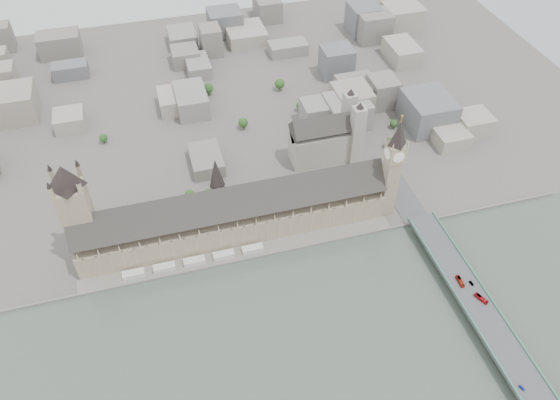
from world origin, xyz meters
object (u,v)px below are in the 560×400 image
object	(u,v)px
victoria_tower	(76,210)
red_bus_north	(460,281)
palace_of_westminster	(233,214)
westminster_bridge	(460,283)
car_blue	(522,388)
westminster_abbey	(327,138)
elizabeth_tower	(393,163)
red_bus_south	(481,298)
car_silver	(471,283)
car_approach	(393,166)

from	to	relation	value
victoria_tower	red_bus_north	bearing A→B (deg)	-22.50
victoria_tower	palace_of_westminster	bearing A→B (deg)	-2.96
palace_of_westminster	westminster_bridge	xyz separation A→B (m)	(162.00, -107.20, -17.58)
westminster_bridge	car_blue	distance (m)	94.25
victoria_tower	westminster_abbey	bearing A→B (deg)	16.50
elizabeth_tower	red_bus_south	xyz separation A→B (m)	(27.99, -117.55, -46.20)
westminster_abbey	car_blue	bearing A→B (deg)	-80.93
westminster_bridge	car_blue	bearing A→B (deg)	-94.25
palace_of_westminster	elizabeth_tower	xyz separation A→B (m)	(138.00, -11.70, 35.38)
car_blue	car_silver	xyz separation A→B (m)	(11.70, 87.33, -0.02)
red_bus_south	red_bus_north	bearing A→B (deg)	87.27
car_approach	elizabeth_tower	bearing A→B (deg)	-100.85
victoria_tower	car_approach	bearing A→B (deg)	5.22
victoria_tower	red_bus_south	bearing A→B (deg)	-25.20
car_silver	red_bus_north	bearing A→B (deg)	147.69
victoria_tower	car_approach	distance (m)	291.78
westminster_bridge	red_bus_south	xyz separation A→B (m)	(3.99, -22.05, 6.76)
red_bus_north	red_bus_south	size ratio (longest dim) A/B	0.96
westminster_abbey	westminster_bridge	bearing A→B (deg)	-74.36
westminster_bridge	car_blue	xyz separation A→B (m)	(-6.97, -93.80, 5.91)
victoria_tower	red_bus_south	xyz separation A→B (m)	(287.99, -135.55, -43.32)
red_bus_south	victoria_tower	bearing A→B (deg)	131.38
westminster_bridge	red_bus_north	size ratio (longest dim) A/B	28.65
elizabeth_tower	car_blue	bearing A→B (deg)	-84.86
red_bus_north	red_bus_south	bearing A→B (deg)	-66.07
palace_of_westminster	red_bus_south	size ratio (longest dim) A/B	22.54
elizabeth_tower	car_silver	bearing A→B (deg)	-74.26
westminster_bridge	red_bus_north	distance (m)	7.96
victoria_tower	westminster_bridge	distance (m)	309.91
red_bus_south	car_approach	distance (m)	161.81
red_bus_south	car_silver	distance (m)	15.62
red_bus_south	car_blue	bearing A→B (deg)	-122.10
car_silver	westminster_abbey	bearing A→B (deg)	99.01
palace_of_westminster	red_bus_north	world-z (taller)	palace_of_westminster
elizabeth_tower	red_bus_north	xyz separation A→B (m)	(20.70, -98.24, -46.26)
palace_of_westminster	car_silver	size ratio (longest dim) A/B	57.49
westminster_bridge	red_bus_north	bearing A→B (deg)	-140.22
victoria_tower	car_blue	size ratio (longest dim) A/B	21.74
red_bus_south	car_blue	size ratio (longest dim) A/B	2.56
westminster_bridge	car_approach	bearing A→B (deg)	88.69
elizabeth_tower	westminster_bridge	size ratio (longest dim) A/B	0.33
palace_of_westminster	car_blue	distance (m)	254.11
car_approach	car_silver	bearing A→B (deg)	-68.67
elizabeth_tower	car_blue	distance (m)	195.80
car_approach	westminster_bridge	bearing A→B (deg)	-70.59
westminster_abbey	red_bus_south	world-z (taller)	westminster_abbey
westminster_bridge	car_silver	world-z (taller)	car_silver
car_blue	car_approach	world-z (taller)	car_blue
car_blue	car_silver	size ratio (longest dim) A/B	1.00
palace_of_westminster	victoria_tower	distance (m)	126.41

